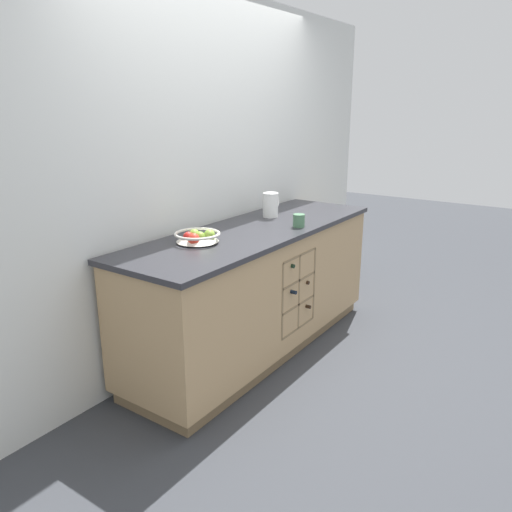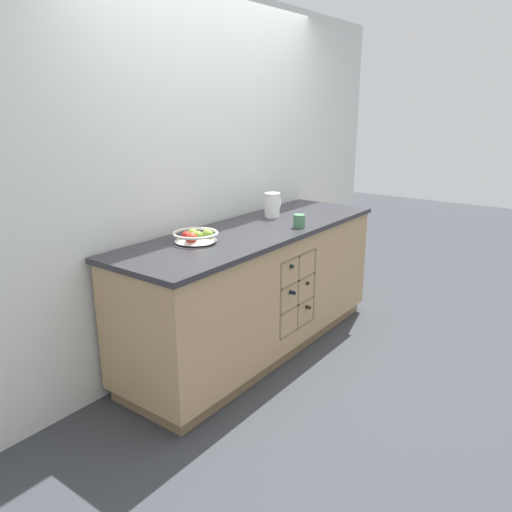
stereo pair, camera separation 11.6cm
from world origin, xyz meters
The scene contains 6 objects.
ground_plane centered at (0.00, 0.00, 0.00)m, with size 14.00×14.00×0.00m, color #383A3F.
back_wall centered at (0.00, 0.41, 1.27)m, with size 4.68×0.06×2.55m, color silver.
kitchen_island centered at (0.00, 0.00, 0.47)m, with size 2.32×0.73×0.93m.
fruit_bowl centered at (-0.53, 0.08, 0.98)m, with size 0.29×0.29×0.08m.
white_pitcher centered at (0.38, 0.12, 1.03)m, with size 0.19×0.12×0.19m.
ceramic_mug centered at (0.21, -0.23, 0.98)m, with size 0.12×0.09×0.09m.
Camera 1 is at (-2.83, -1.95, 1.77)m, focal length 35.00 mm.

